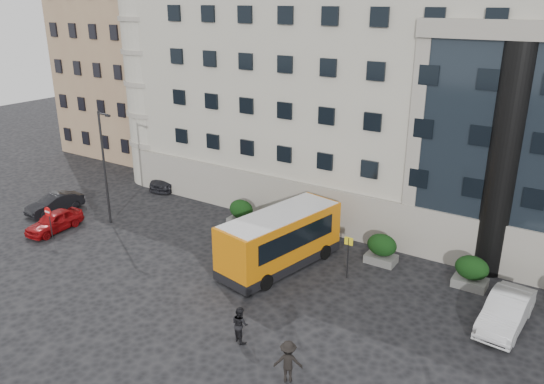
{
  "coord_description": "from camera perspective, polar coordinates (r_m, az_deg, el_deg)",
  "views": [
    {
      "loc": [
        16.54,
        -19.66,
        14.97
      ],
      "look_at": [
        1.62,
        3.14,
        5.0
      ],
      "focal_mm": 35.0,
      "sensor_mm": 36.0,
      "label": 1
    }
  ],
  "objects": [
    {
      "name": "ground",
      "position": [
        29.74,
        -6.03,
        -10.26
      ],
      "size": [
        120.0,
        120.0,
        0.0
      ],
      "primitive_type": "plane",
      "color": "black",
      "rests_on": "ground"
    },
    {
      "name": "civic_building",
      "position": [
        43.39,
        19.19,
        11.1
      ],
      "size": [
        44.0,
        24.0,
        18.0
      ],
      "primitive_type": "cube",
      "color": "#A8A494",
      "rests_on": "ground"
    },
    {
      "name": "entrance_column",
      "position": [
        31.47,
        23.65,
        2.76
      ],
      "size": [
        1.8,
        1.8,
        13.0
      ],
      "primitive_type": "cylinder",
      "color": "black",
      "rests_on": "ground"
    },
    {
      "name": "apartment_near",
      "position": [
        56.93,
        -12.79,
        14.61
      ],
      "size": [
        14.0,
        14.0,
        20.0
      ],
      "primitive_type": "cube",
      "color": "#907054",
      "rests_on": "ground"
    },
    {
      "name": "apartment_far",
      "position": [
        72.36,
        -4.02,
        16.9
      ],
      "size": [
        13.0,
        13.0,
        22.0
      ],
      "primitive_type": "cube",
      "color": "brown",
      "rests_on": "ground"
    },
    {
      "name": "hedge_a",
      "position": [
        37.06,
        -3.32,
        -2.21
      ],
      "size": [
        1.8,
        1.26,
        1.84
      ],
      "color": "#5A5A57",
      "rests_on": "ground"
    },
    {
      "name": "hedge_b",
      "position": [
        34.45,
        3.68,
        -4.0
      ],
      "size": [
        1.8,
        1.26,
        1.84
      ],
      "color": "#5A5A57",
      "rests_on": "ground"
    },
    {
      "name": "hedge_c",
      "position": [
        32.47,
        11.71,
        -5.98
      ],
      "size": [
        1.8,
        1.26,
        1.84
      ],
      "color": "#5A5A57",
      "rests_on": "ground"
    },
    {
      "name": "hedge_d",
      "position": [
        31.24,
        20.65,
        -8.03
      ],
      "size": [
        1.8,
        1.26,
        1.84
      ],
      "color": "#5A5A57",
      "rests_on": "ground"
    },
    {
      "name": "street_lamp",
      "position": [
        37.91,
        -17.55,
        2.9
      ],
      "size": [
        1.16,
        0.18,
        8.0
      ],
      "color": "#262628",
      "rests_on": "ground"
    },
    {
      "name": "bus_stop_sign",
      "position": [
        30.09,
        8.2,
        -6.23
      ],
      "size": [
        0.5,
        0.08,
        2.52
      ],
      "color": "#262628",
      "rests_on": "ground"
    },
    {
      "name": "no_entry_sign",
      "position": [
        37.38,
        -22.88,
        -2.45
      ],
      "size": [
        0.64,
        0.16,
        2.32
      ],
      "color": "#262628",
      "rests_on": "ground"
    },
    {
      "name": "minibus",
      "position": [
        31.07,
        0.86,
        -4.92
      ],
      "size": [
        4.24,
        8.37,
        3.33
      ],
      "rotation": [
        0.0,
        0.0,
        -0.19
      ],
      "color": "#D16F09",
      "rests_on": "ground"
    },
    {
      "name": "red_truck",
      "position": [
        46.4,
        -6.5,
        3.08
      ],
      "size": [
        2.66,
        5.48,
        2.92
      ],
      "rotation": [
        0.0,
        0.0,
        -0.02
      ],
      "color": "maroon",
      "rests_on": "ground"
    },
    {
      "name": "parked_car_a",
      "position": [
        39.08,
        -22.37,
        -2.93
      ],
      "size": [
        1.95,
        4.19,
        1.39
      ],
      "primitive_type": "imported",
      "rotation": [
        0.0,
        0.0,
        0.08
      ],
      "color": "#9A0B0E",
      "rests_on": "ground"
    },
    {
      "name": "parked_car_b",
      "position": [
        42.47,
        -22.33,
        -1.14
      ],
      "size": [
        1.86,
        4.28,
        1.37
      ],
      "primitive_type": "imported",
      "rotation": [
        0.0,
        0.0,
        -0.1
      ],
      "color": "black",
      "rests_on": "ground"
    },
    {
      "name": "parked_car_c",
      "position": [
        45.62,
        -10.41,
        1.6
      ],
      "size": [
        2.69,
        5.45,
        1.52
      ],
      "primitive_type": "imported",
      "rotation": [
        0.0,
        0.0,
        0.11
      ],
      "color": "black",
      "rests_on": "ground"
    },
    {
      "name": "parked_car_d",
      "position": [
        47.98,
        -9.33,
        2.49
      ],
      "size": [
        2.92,
        5.15,
        1.36
      ],
      "primitive_type": "imported",
      "rotation": [
        0.0,
        0.0,
        0.14
      ],
      "color": "black",
      "rests_on": "ground"
    },
    {
      "name": "white_taxi",
      "position": [
        28.46,
        23.87,
        -11.67
      ],
      "size": [
        2.03,
        5.01,
        1.62
      ],
      "primitive_type": "imported",
      "rotation": [
        0.0,
        0.0,
        -0.07
      ],
      "color": "silver",
      "rests_on": "ground"
    },
    {
      "name": "pedestrian_b",
      "position": [
        25.16,
        -3.46,
        -14.0
      ],
      "size": [
        1.04,
        0.93,
        1.76
      ],
      "primitive_type": "imported",
      "rotation": [
        0.0,
        0.0,
        2.77
      ],
      "color": "black",
      "rests_on": "ground"
    },
    {
      "name": "pedestrian_c",
      "position": [
        22.88,
        1.74,
        -17.75
      ],
      "size": [
        1.4,
        1.18,
        1.87
      ],
      "primitive_type": "imported",
      "rotation": [
        0.0,
        0.0,
        3.63
      ],
      "color": "black",
      "rests_on": "ground"
    }
  ]
}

